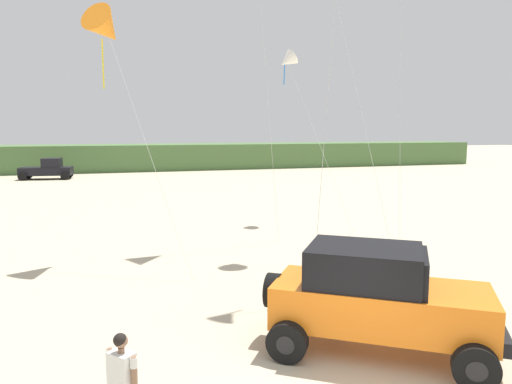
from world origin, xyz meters
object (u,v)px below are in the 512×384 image
(person_watching, at_px, (122,379))
(jeep, at_px, (377,297))
(kite_blue_swept, at_px, (106,29))
(kite_black_sled, at_px, (287,61))
(distant_pickup, at_px, (48,169))

(person_watching, bearing_deg, jeep, 15.26)
(kite_blue_swept, bearing_deg, person_watching, -90.07)
(kite_blue_swept, bearing_deg, jeep, -62.00)
(jeep, bearing_deg, kite_black_sled, 76.82)
(kite_black_sled, distance_m, kite_blue_swept, 9.88)
(person_watching, distance_m, kite_black_sled, 19.54)
(jeep, relative_size, kite_blue_swept, 0.54)
(jeep, xyz_separation_m, person_watching, (-5.21, -1.42, -0.26))
(distant_pickup, height_order, kite_blue_swept, kite_blue_swept)
(jeep, xyz_separation_m, kite_black_sled, (3.42, 14.60, 6.86))
(person_watching, xyz_separation_m, kite_blue_swept, (0.01, 11.19, 7.26))
(jeep, bearing_deg, kite_blue_swept, 118.00)
(distant_pickup, xyz_separation_m, kite_blue_swept, (5.62, -30.82, 7.26))
(jeep, height_order, kite_blue_swept, kite_blue_swept)
(person_watching, xyz_separation_m, kite_black_sled, (8.63, 16.02, 7.12))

